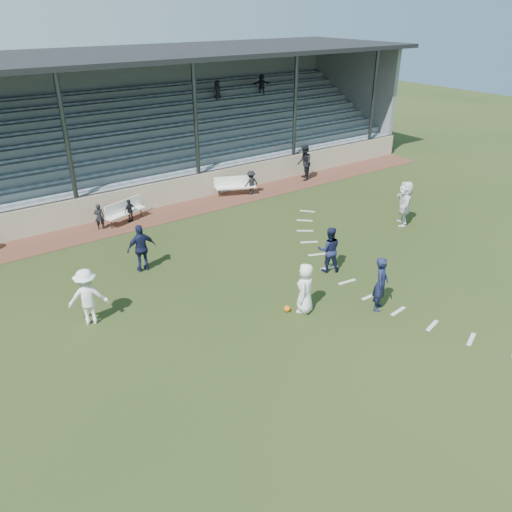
{
  "coord_description": "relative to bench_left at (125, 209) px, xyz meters",
  "views": [
    {
      "loc": [
        -8.37,
        -9.35,
        8.63
      ],
      "look_at": [
        0.0,
        2.5,
        1.3
      ],
      "focal_mm": 35.0,
      "sensor_mm": 36.0,
      "label": 1
    }
  ],
  "objects": [
    {
      "name": "ground",
      "position": [
        1.28,
        -10.72,
        -0.58
      ],
      "size": [
        90.0,
        90.0,
        0.0
      ],
      "primitive_type": "plane",
      "color": "#273415",
      "rests_on": "ground"
    },
    {
      "name": "cinder_track",
      "position": [
        1.28,
        -0.22,
        -0.57
      ],
      "size": [
        34.0,
        2.0,
        0.02
      ],
      "primitive_type": "cube",
      "color": "#542D21",
      "rests_on": "ground"
    },
    {
      "name": "official",
      "position": [
        10.26,
        -0.04,
        0.38
      ],
      "size": [
        1.1,
        1.16,
        1.88
      ],
      "primitive_type": "imported",
      "rotation": [
        0.0,
        0.0,
        4.12
      ],
      "color": "black",
      "rests_on": "cinder_track"
    },
    {
      "name": "player_white_wing",
      "position": [
        -3.89,
        -6.89,
        0.32
      ],
      "size": [
        1.33,
        1.05,
        1.8
      ],
      "primitive_type": "imported",
      "rotation": [
        0.0,
        0.0,
        2.77
      ],
      "color": "white",
      "rests_on": "ground"
    },
    {
      "name": "football",
      "position": [
        1.33,
        -9.86,
        -0.48
      ],
      "size": [
        0.21,
        0.21,
        0.21
      ],
      "primitive_type": "sphere",
      "color": "orange",
      "rests_on": "ground"
    },
    {
      "name": "sub_left_near",
      "position": [
        -1.21,
        -0.2,
        -0.0
      ],
      "size": [
        0.48,
        0.39,
        1.13
      ],
      "primitive_type": "imported",
      "rotation": [
        0.0,
        0.0,
        2.81
      ],
      "color": "black",
      "rests_on": "cinder_track"
    },
    {
      "name": "bench_right",
      "position": [
        5.84,
        0.09,
        0.0
      ],
      "size": [
        2.0,
        1.21,
        0.95
      ],
      "rotation": [
        0.0,
        0.0,
        -0.4
      ],
      "color": "white",
      "rests_on": "cinder_track"
    },
    {
      "name": "sub_right",
      "position": [
        6.57,
        -0.3,
        0.05
      ],
      "size": [
        0.79,
        0.46,
        1.22
      ],
      "primitive_type": "imported",
      "rotation": [
        0.0,
        0.0,
        3.14
      ],
      "color": "black",
      "rests_on": "cinder_track"
    },
    {
      "name": "sub_left_far",
      "position": [
        0.17,
        -0.19,
        -0.04
      ],
      "size": [
        0.66,
        0.46,
        1.04
      ],
      "primitive_type": "imported",
      "rotation": [
        0.0,
        0.0,
        3.51
      ],
      "color": "black",
      "rests_on": "cinder_track"
    },
    {
      "name": "bench_left",
      "position": [
        0.0,
        0.0,
        0.0
      ],
      "size": [
        2.02,
        1.1,
        0.95
      ],
      "rotation": [
        0.0,
        0.0,
        0.34
      ],
      "color": "white",
      "rests_on": "cinder_track"
    },
    {
      "name": "player_navy_mid",
      "position": [
        4.22,
        -8.57,
        0.26
      ],
      "size": [
        1.04,
        0.98,
        1.69
      ],
      "primitive_type": "imported",
      "rotation": [
        0.0,
        0.0,
        2.59
      ],
      "color": "#151A3B",
      "rests_on": "ground"
    },
    {
      "name": "player_white_lead",
      "position": [
        1.8,
        -10.12,
        0.24
      ],
      "size": [
        0.96,
        0.91,
        1.65
      ],
      "primitive_type": "imported",
      "rotation": [
        0.0,
        0.0,
        3.82
      ],
      "color": "white",
      "rests_on": "ground"
    },
    {
      "name": "penalty_arc",
      "position": [
        5.4,
        -10.72,
        -0.58
      ],
      "size": [
        3.89,
        14.63,
        0.01
      ],
      "color": "silver",
      "rests_on": "ground"
    },
    {
      "name": "player_navy_lead",
      "position": [
        3.8,
        -11.37,
        0.31
      ],
      "size": [
        0.78,
        0.71,
        1.79
      ],
      "primitive_type": "imported",
      "rotation": [
        0.0,
        0.0,
        0.55
      ],
      "color": "#151A3B",
      "rests_on": "ground"
    },
    {
      "name": "player_navy_wing",
      "position": [
        -1.22,
        -4.7,
        0.3
      ],
      "size": [
        1.07,
        0.51,
        1.77
      ],
      "primitive_type": "imported",
      "rotation": [
        0.0,
        0.0,
        3.07
      ],
      "color": "#151A3B",
      "rests_on": "ground"
    },
    {
      "name": "player_white_back",
      "position": [
        9.8,
        -7.27,
        0.4
      ],
      "size": [
        1.7,
        1.7,
        1.97
      ],
      "primitive_type": "imported",
      "rotation": [
        0.0,
        0.0,
        3.93
      ],
      "color": "white",
      "rests_on": "ground"
    },
    {
      "name": "grandstand",
      "position": [
        1.29,
        5.54,
        1.62
      ],
      "size": [
        34.6,
        9.0,
        6.61
      ],
      "color": "gray",
      "rests_on": "ground"
    },
    {
      "name": "retaining_wall",
      "position": [
        1.28,
        0.83,
        0.02
      ],
      "size": [
        34.0,
        0.18,
        1.2
      ],
      "primitive_type": "cube",
      "color": "#BAAA8F",
      "rests_on": "ground"
    }
  ]
}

